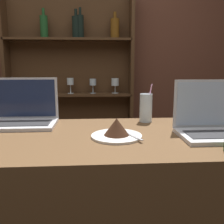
{
  "coord_description": "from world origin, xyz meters",
  "views": [
    {
      "loc": [
        0.11,
        -0.76,
        1.37
      ],
      "look_at": [
        0.19,
        0.38,
        1.15
      ],
      "focal_mm": 40.0,
      "sensor_mm": 36.0,
      "label": 1
    }
  ],
  "objects": [
    {
      "name": "back_shelf",
      "position": [
        -0.11,
        1.59,
        1.04
      ],
      "size": [
        1.15,
        0.18,
        1.97
      ],
      "color": "#472D19",
      "rests_on": "ground_plane"
    },
    {
      "name": "laptop_far",
      "position": [
        0.65,
        0.31,
        1.1
      ],
      "size": [
        0.33,
        0.24,
        0.25
      ],
      "color": "silver",
      "rests_on": "bar_counter"
    },
    {
      "name": "back_wall",
      "position": [
        0.0,
        1.68,
        1.35
      ],
      "size": [
        7.0,
        0.06,
        2.7
      ],
      "color": "brown",
      "rests_on": "ground_plane"
    },
    {
      "name": "cake_plate",
      "position": [
        0.21,
        0.3,
        1.08
      ],
      "size": [
        0.23,
        0.23,
        0.09
      ],
      "color": "silver",
      "rests_on": "bar_counter"
    },
    {
      "name": "water_glass",
      "position": [
        0.39,
        0.59,
        1.13
      ],
      "size": [
        0.07,
        0.07,
        0.21
      ],
      "color": "silver",
      "rests_on": "bar_counter"
    },
    {
      "name": "laptop_near",
      "position": [
        -0.27,
        0.57,
        1.1
      ],
      "size": [
        0.35,
        0.23,
        0.25
      ],
      "color": "silver",
      "rests_on": "bar_counter"
    }
  ]
}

